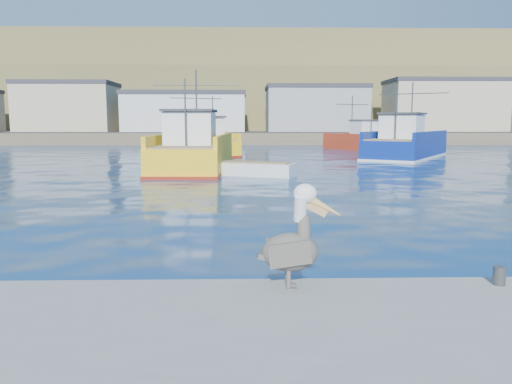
{
  "coord_description": "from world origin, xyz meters",
  "views": [
    {
      "loc": [
        -1.15,
        -11.12,
        3.12
      ],
      "look_at": [
        -0.79,
        3.16,
        1.12
      ],
      "focal_mm": 35.0,
      "sensor_mm": 36.0,
      "label": 1
    }
  ],
  "objects_px": {
    "boat_orange": "(358,140)",
    "trawler_blue": "(406,145)",
    "trawler_yellow_b": "(202,144)",
    "skiff_mid": "(256,170)",
    "trawler_yellow_a": "(194,153)",
    "pelican": "(293,243)"
  },
  "relations": [
    {
      "from": "boat_orange",
      "to": "trawler_blue",
      "type": "bearing_deg",
      "value": -84.4
    },
    {
      "from": "trawler_yellow_b",
      "to": "boat_orange",
      "type": "relative_size",
      "value": 1.26
    },
    {
      "from": "trawler_yellow_b",
      "to": "skiff_mid",
      "type": "bearing_deg",
      "value": -76.07
    },
    {
      "from": "trawler_blue",
      "to": "skiff_mid",
      "type": "relative_size",
      "value": 2.73
    },
    {
      "from": "trawler_yellow_a",
      "to": "boat_orange",
      "type": "bearing_deg",
      "value": 55.57
    },
    {
      "from": "trawler_yellow_a",
      "to": "trawler_yellow_b",
      "type": "xyz_separation_m",
      "value": [
        -0.75,
        15.11,
        -0.09
      ]
    },
    {
      "from": "trawler_yellow_a",
      "to": "trawler_blue",
      "type": "distance_m",
      "value": 20.56
    },
    {
      "from": "skiff_mid",
      "to": "pelican",
      "type": "xyz_separation_m",
      "value": [
        0.08,
        -21.41,
        0.89
      ]
    },
    {
      "from": "trawler_blue",
      "to": "skiff_mid",
      "type": "distance_m",
      "value": 19.97
    },
    {
      "from": "trawler_yellow_a",
      "to": "trawler_yellow_b",
      "type": "distance_m",
      "value": 15.13
    },
    {
      "from": "boat_orange",
      "to": "skiff_mid",
      "type": "bearing_deg",
      "value": -113.96
    },
    {
      "from": "trawler_yellow_b",
      "to": "pelican",
      "type": "bearing_deg",
      "value": -83.23
    },
    {
      "from": "boat_orange",
      "to": "trawler_yellow_a",
      "type": "bearing_deg",
      "value": -124.43
    },
    {
      "from": "trawler_yellow_a",
      "to": "trawler_yellow_b",
      "type": "bearing_deg",
      "value": 92.83
    },
    {
      "from": "trawler_yellow_b",
      "to": "pelican",
      "type": "relative_size",
      "value": 6.99
    },
    {
      "from": "trawler_yellow_b",
      "to": "boat_orange",
      "type": "distance_m",
      "value": 19.12
    },
    {
      "from": "trawler_yellow_a",
      "to": "trawler_blue",
      "type": "relative_size",
      "value": 0.97
    },
    {
      "from": "trawler_yellow_a",
      "to": "skiff_mid",
      "type": "distance_m",
      "value": 5.65
    },
    {
      "from": "trawler_yellow_b",
      "to": "trawler_blue",
      "type": "distance_m",
      "value": 18.86
    },
    {
      "from": "boat_orange",
      "to": "trawler_yellow_b",
      "type": "bearing_deg",
      "value": -153.05
    },
    {
      "from": "trawler_yellow_a",
      "to": "pelican",
      "type": "height_order",
      "value": "trawler_yellow_a"
    },
    {
      "from": "trawler_yellow_b",
      "to": "trawler_blue",
      "type": "xyz_separation_m",
      "value": [
        18.33,
        -4.44,
        0.1
      ]
    }
  ]
}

